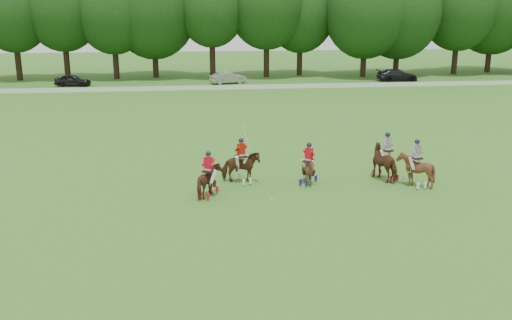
{
  "coord_description": "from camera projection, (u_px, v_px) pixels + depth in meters",
  "views": [
    {
      "loc": [
        -3.25,
        -22.2,
        8.65
      ],
      "look_at": [
        -0.04,
        4.2,
        1.4
      ],
      "focal_mm": 40.0,
      "sensor_mm": 36.0,
      "label": 1
    }
  ],
  "objects": [
    {
      "name": "polo_ball",
      "position": [
        272.0,
        200.0,
        25.97
      ],
      "size": [
        0.09,
        0.09,
        0.09
      ],
      "primitive_type": "sphere",
      "color": "white",
      "rests_on": "ground"
    },
    {
      "name": "polo_red_b",
      "position": [
        241.0,
        167.0,
        28.49
      ],
      "size": [
        1.99,
        1.88,
        2.84
      ],
      "color": "#4A2513",
      "rests_on": "ground"
    },
    {
      "name": "car_left",
      "position": [
        73.0,
        80.0,
        62.61
      ],
      "size": [
        4.01,
        2.01,
        1.31
      ],
      "primitive_type": "imported",
      "rotation": [
        0.0,
        0.0,
        1.45
      ],
      "color": "black",
      "rests_on": "ground"
    },
    {
      "name": "boundary_rail",
      "position": [
        218.0,
        87.0,
        60.25
      ],
      "size": [
        120.0,
        0.1,
        0.44
      ],
      "primitive_type": "cube",
      "color": "white",
      "rests_on": "ground"
    },
    {
      "name": "car_right",
      "position": [
        397.0,
        75.0,
        66.92
      ],
      "size": [
        4.84,
        2.16,
        1.38
      ],
      "primitive_type": "imported",
      "rotation": [
        0.0,
        0.0,
        1.52
      ],
      "color": "black",
      "rests_on": "ground"
    },
    {
      "name": "polo_stripe_a",
      "position": [
        386.0,
        162.0,
        29.03
      ],
      "size": [
        1.67,
        2.31,
        2.46
      ],
      "color": "#4A2513",
      "rests_on": "ground"
    },
    {
      "name": "polo_red_a",
      "position": [
        209.0,
        181.0,
        26.41
      ],
      "size": [
        1.47,
        1.9,
        2.19
      ],
      "color": "#4A2513",
      "rests_on": "ground"
    },
    {
      "name": "tree_line",
      "position": [
        214.0,
        9.0,
        67.79
      ],
      "size": [
        117.98,
        14.32,
        14.75
      ],
      "color": "black",
      "rests_on": "ground"
    },
    {
      "name": "ground",
      "position": [
        269.0,
        218.0,
        23.91
      ],
      "size": [
        180.0,
        180.0,
        0.0
      ],
      "primitive_type": "plane",
      "color": "#376E1F",
      "rests_on": "ground"
    },
    {
      "name": "car_mid",
      "position": [
        228.0,
        78.0,
        64.61
      ],
      "size": [
        4.3,
        2.52,
        1.34
      ],
      "primitive_type": "imported",
      "rotation": [
        0.0,
        0.0,
        1.86
      ],
      "color": "#99989D",
      "rests_on": "ground"
    },
    {
      "name": "polo_stripe_b",
      "position": [
        415.0,
        169.0,
        27.92
      ],
      "size": [
        1.64,
        1.77,
        2.38
      ],
      "color": "#4A2513",
      "rests_on": "ground"
    },
    {
      "name": "polo_red_c",
      "position": [
        309.0,
        170.0,
        28.26
      ],
      "size": [
        1.68,
        1.7,
        2.14
      ],
      "color": "#4A2513",
      "rests_on": "ground"
    }
  ]
}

